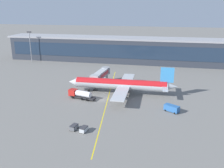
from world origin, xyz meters
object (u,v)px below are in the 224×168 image
object	(u,v)px
baggage_cart_1	(84,129)
main_airliner	(121,84)
crew_van	(171,108)
baggage_cart_0	(74,127)
fuel_tanker	(80,94)

from	to	relation	value
baggage_cart_1	main_airliner	bearing A→B (deg)	81.99
main_airliner	crew_van	bearing A→B (deg)	-35.73
baggage_cart_0	fuel_tanker	bearing A→B (deg)	104.86
baggage_cart_0	crew_van	bearing A→B (deg)	34.59
main_airliner	fuel_tanker	world-z (taller)	main_airliner
crew_van	baggage_cart_1	world-z (taller)	crew_van
baggage_cart_0	baggage_cart_1	xyz separation A→B (m)	(3.14, -0.63, 0.00)
baggage_cart_1	baggage_cart_0	bearing A→B (deg)	168.69
fuel_tanker	baggage_cart_1	distance (m)	26.63
fuel_tanker	baggage_cart_1	size ratio (longest dim) A/B	3.82
main_airliner	baggage_cart_0	xyz separation A→B (m)	(-7.84, -32.81, -3.20)
fuel_tanker	baggage_cart_1	world-z (taller)	fuel_tanker
baggage_cart_0	baggage_cart_1	distance (m)	3.20
baggage_cart_0	baggage_cart_1	bearing A→B (deg)	-11.31
fuel_tanker	crew_van	distance (m)	34.14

